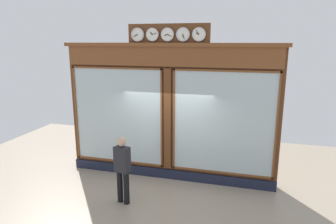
# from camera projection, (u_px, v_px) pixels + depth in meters

# --- Properties ---
(shop_facade) EXTENTS (6.06, 0.42, 4.32)m
(shop_facade) POSITION_uv_depth(u_px,v_px,m) (169.00, 112.00, 8.45)
(shop_facade) COLOR #5B3319
(shop_facade) RESTS_ON ground_plane
(pedestrian) EXTENTS (0.40, 0.30, 1.69)m
(pedestrian) POSITION_uv_depth(u_px,v_px,m) (122.00, 167.00, 7.25)
(pedestrian) COLOR black
(pedestrian) RESTS_ON ground_plane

